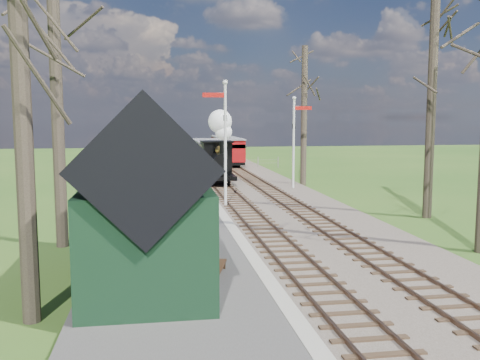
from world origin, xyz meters
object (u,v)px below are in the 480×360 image
object	(u,v)px
bench	(212,261)
sign_board	(195,222)
red_carriage_b	(223,148)
semaphore_near	(224,134)
semaphore_far	(295,135)
station_shed	(148,202)
red_carriage_a	(231,151)
person	(202,233)
coach	(210,155)
locomotive	(219,153)

from	to	relation	value
bench	sign_board	bearing A→B (deg)	91.64
red_carriage_b	sign_board	size ratio (longest dim) A/B	3.99
semaphore_near	semaphore_far	distance (m)	7.91
station_shed	sign_board	size ratio (longest dim) A/B	5.17
semaphore_near	red_carriage_a	world-z (taller)	semaphore_near
semaphore_near	person	distance (m)	10.07
station_shed	coach	xyz separation A→B (m)	(4.30, 26.65, -0.68)
coach	locomotive	bearing A→B (deg)	-90.11
red_carriage_a	station_shed	bearing A→B (deg)	-101.70
red_carriage_a	sign_board	bearing A→B (deg)	-100.54
semaphore_far	locomotive	world-z (taller)	semaphore_far
red_carriage_a	person	world-z (taller)	red_carriage_a
semaphore_far	semaphore_near	bearing A→B (deg)	-130.60
semaphore_near	semaphore_far	bearing A→B (deg)	49.40
red_carriage_a	red_carriage_b	distance (m)	5.50
bench	person	world-z (taller)	person
semaphore_near	red_carriage_a	xyz separation A→B (m)	(3.37, 21.31, -2.19)
red_carriage_b	bench	bearing A→B (deg)	-97.69
semaphore_far	coach	xyz separation A→B (m)	(-4.37, 8.64, -1.77)
station_shed	bench	size ratio (longest dim) A/B	4.34
red_carriage_a	coach	bearing A→B (deg)	-111.32
coach	red_carriage_b	size ratio (longest dim) A/B	1.55
semaphore_far	bench	world-z (taller)	semaphore_far
bench	semaphore_near	bearing A→B (deg)	81.12
coach	red_carriage_a	size ratio (longest dim) A/B	1.55
station_shed	coach	bearing A→B (deg)	80.84
locomotive	coach	xyz separation A→B (m)	(0.01, 6.07, -0.58)
bench	red_carriage_b	bearing A→B (deg)	82.31
semaphore_near	red_carriage_a	bearing A→B (deg)	81.01
semaphore_far	sign_board	size ratio (longest dim) A/B	4.70
coach	semaphore_near	bearing A→B (deg)	-93.01
semaphore_near	locomotive	bearing A→B (deg)	84.95
semaphore_far	bench	distance (m)	19.31
person	semaphore_far	bearing A→B (deg)	-42.54
semaphore_far	bench	xyz separation A→B (m)	(-6.98, -17.78, -2.78)
station_shed	coach	size ratio (longest dim) A/B	0.84
station_shed	bench	bearing A→B (deg)	7.38
semaphore_near	person	xyz separation A→B (m)	(-1.92, -9.49, -2.76)
locomotive	semaphore_far	bearing A→B (deg)	-30.44
coach	bench	bearing A→B (deg)	-95.64
semaphore_near	coach	xyz separation A→B (m)	(0.77, 14.64, -2.04)
locomotive	person	distance (m)	18.31
red_carriage_b	sign_board	distance (m)	34.61
locomotive	person	xyz separation A→B (m)	(-2.67, -18.07, -1.30)
red_carriage_a	bench	xyz separation A→B (m)	(-5.21, -33.09, -0.86)
bench	semaphore_far	bearing A→B (deg)	68.56
station_shed	semaphore_near	distance (m)	12.58
person	red_carriage_b	bearing A→B (deg)	-26.33
red_carriage_b	semaphore_far	bearing A→B (deg)	-85.13
station_shed	semaphore_far	xyz separation A→B (m)	(8.67, 18.00, 1.08)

